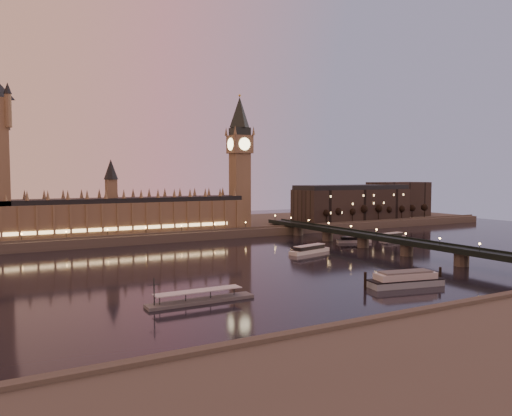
# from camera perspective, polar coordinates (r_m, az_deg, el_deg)

# --- Properties ---
(ground) EXTENTS (700.00, 700.00, 0.00)m
(ground) POSITION_cam_1_polar(r_m,az_deg,el_deg) (265.44, -0.35, -6.42)
(ground) COLOR black
(ground) RESTS_ON ground
(far_embankment) EXTENTS (560.00, 130.00, 6.00)m
(far_embankment) POSITION_cam_1_polar(r_m,az_deg,el_deg) (426.09, -7.42, -2.18)
(far_embankment) COLOR #423D35
(far_embankment) RESTS_ON ground
(palace_of_westminster) EXTENTS (180.00, 26.62, 52.00)m
(palace_of_westminster) POSITION_cam_1_polar(r_m,az_deg,el_deg) (361.50, -15.26, -0.37)
(palace_of_westminster) COLOR brown
(palace_of_westminster) RESTS_ON ground
(big_ben) EXTENTS (17.68, 17.68, 104.00)m
(big_ben) POSITION_cam_1_polar(r_m,az_deg,el_deg) (393.83, -1.87, 6.24)
(big_ben) COLOR brown
(big_ben) RESTS_ON ground
(westminster_bridge) EXTENTS (13.20, 260.00, 15.30)m
(westminster_bridge) POSITION_cam_1_polar(r_m,az_deg,el_deg) (318.14, 14.34, -3.83)
(westminster_bridge) COLOR black
(westminster_bridge) RESTS_ON ground
(city_block) EXTENTS (155.00, 45.00, 34.00)m
(city_block) POSITION_cam_1_polar(r_m,az_deg,el_deg) (482.44, 12.68, 0.74)
(city_block) COLOR black
(city_block) RESTS_ON ground
(bare_tree_0) EXTENTS (6.31, 6.31, 12.82)m
(bare_tree_0) POSITION_cam_1_polar(r_m,az_deg,el_deg) (424.84, 8.07, -0.50)
(bare_tree_0) COLOR black
(bare_tree_0) RESTS_ON ground
(bare_tree_1) EXTENTS (6.31, 6.31, 12.82)m
(bare_tree_1) POSITION_cam_1_polar(r_m,az_deg,el_deg) (433.53, 9.57, -0.43)
(bare_tree_1) COLOR black
(bare_tree_1) RESTS_ON ground
(bare_tree_2) EXTENTS (6.31, 6.31, 12.82)m
(bare_tree_2) POSITION_cam_1_polar(r_m,az_deg,el_deg) (442.52, 11.02, -0.36)
(bare_tree_2) COLOR black
(bare_tree_2) RESTS_ON ground
(bare_tree_3) EXTENTS (6.31, 6.31, 12.82)m
(bare_tree_3) POSITION_cam_1_polar(r_m,az_deg,el_deg) (451.78, 12.41, -0.30)
(bare_tree_3) COLOR black
(bare_tree_3) RESTS_ON ground
(bare_tree_4) EXTENTS (6.31, 6.31, 12.82)m
(bare_tree_4) POSITION_cam_1_polar(r_m,az_deg,el_deg) (461.29, 13.74, -0.24)
(bare_tree_4) COLOR black
(bare_tree_4) RESTS_ON ground
(bare_tree_5) EXTENTS (6.31, 6.31, 12.82)m
(bare_tree_5) POSITION_cam_1_polar(r_m,az_deg,el_deg) (471.04, 15.01, -0.18)
(bare_tree_5) COLOR black
(bare_tree_5) RESTS_ON ground
(bare_tree_6) EXTENTS (6.31, 6.31, 12.82)m
(bare_tree_6) POSITION_cam_1_polar(r_m,az_deg,el_deg) (481.02, 16.24, -0.12)
(bare_tree_6) COLOR black
(bare_tree_6) RESTS_ON ground
(bare_tree_7) EXTENTS (6.31, 6.31, 12.82)m
(bare_tree_7) POSITION_cam_1_polar(r_m,az_deg,el_deg) (491.20, 17.41, -0.06)
(bare_tree_7) COLOR black
(bare_tree_7) RESTS_ON ground
(bare_tree_8) EXTENTS (6.31, 6.31, 12.82)m
(bare_tree_8) POSITION_cam_1_polar(r_m,az_deg,el_deg) (501.59, 18.54, -0.01)
(bare_tree_8) COLOR black
(bare_tree_8) RESTS_ON ground
(cruise_boat_a) EXTENTS (31.21, 14.35, 4.89)m
(cruise_boat_a) POSITION_cam_1_polar(r_m,az_deg,el_deg) (303.88, 6.15, -4.73)
(cruise_boat_a) COLOR silver
(cruise_boat_a) RESTS_ON ground
(cruise_boat_b) EXTENTS (24.14, 14.25, 4.36)m
(cruise_boat_b) POSITION_cam_1_polar(r_m,az_deg,el_deg) (355.27, 11.11, -3.58)
(cruise_boat_b) COLOR silver
(cruise_boat_b) RESTS_ON ground
(cruise_boat_c) EXTENTS (23.88, 9.41, 4.65)m
(cruise_boat_c) POSITION_cam_1_polar(r_m,az_deg,el_deg) (381.60, 15.34, -3.12)
(cruise_boat_c) COLOR silver
(cruise_boat_c) RESTS_ON ground
(moored_barge) EXTENTS (37.30, 15.43, 6.97)m
(moored_barge) POSITION_cam_1_polar(r_m,az_deg,el_deg) (222.18, 16.70, -7.82)
(moored_barge) COLOR #889DAD
(moored_barge) RESTS_ON ground
(pontoon_pier) EXTENTS (41.20, 6.87, 10.99)m
(pontoon_pier) POSITION_cam_1_polar(r_m,az_deg,el_deg) (188.25, -6.39, -10.33)
(pontoon_pier) COLOR #595B5E
(pontoon_pier) RESTS_ON ground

